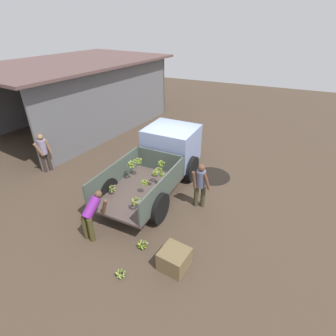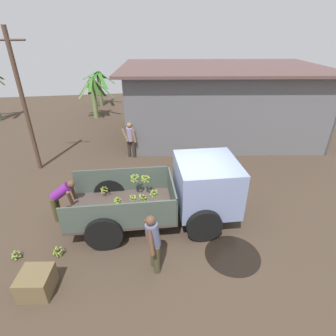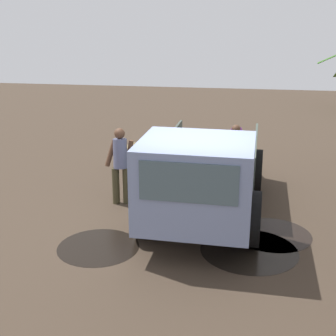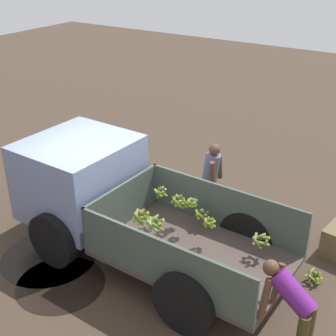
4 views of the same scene
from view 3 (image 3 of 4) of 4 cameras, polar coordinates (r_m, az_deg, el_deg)
name	(u,v)px [view 3 (image 3 of 4)]	position (r m, az deg, el deg)	size (l,w,h in m)	color
ground	(195,232)	(8.72, 3.29, -7.82)	(36.00, 36.00, 0.00)	#433529
mud_patch_0	(98,247)	(8.28, -8.49, -9.49)	(1.42, 1.42, 0.01)	black
mud_patch_1	(272,234)	(8.83, 12.51, -7.90)	(1.44, 1.44, 0.01)	black
mud_patch_2	(249,250)	(8.20, 9.86, -9.86)	(1.67, 1.67, 0.01)	black
cargo_truck	(200,180)	(8.29, 3.90, -1.52)	(4.86, 2.31, 1.89)	#4A3C37
person_foreground_visitor	(120,162)	(9.78, -5.82, 0.69)	(0.42, 0.64, 1.61)	#3F3924
person_worker_loading	(237,142)	(11.87, 8.38, 3.11)	(0.78, 0.66, 1.30)	#423C1C
banana_bunch_on_ground_0	(183,154)	(13.05, 1.82, 1.67)	(0.25, 0.25, 0.21)	#4B4431
banana_bunch_on_ground_1	(176,165)	(12.07, 0.95, 0.37)	(0.28, 0.28, 0.22)	brown
wooden_crate_0	(139,156)	(12.42, -3.57, 1.51)	(0.68, 0.68, 0.53)	brown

